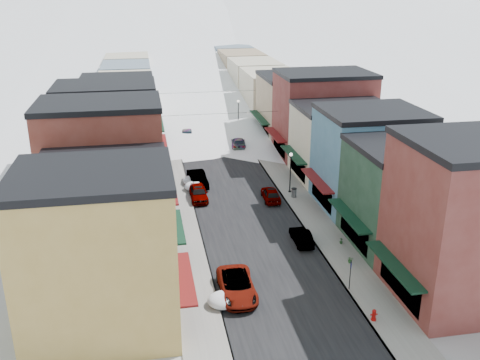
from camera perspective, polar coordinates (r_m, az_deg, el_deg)
name	(u,v)px	position (r m, az deg, el deg)	size (l,w,h in m)	color
ground	(304,339)	(37.80, 6.83, -16.49)	(600.00, 600.00, 0.00)	gray
road	(202,123)	(92.06, -4.08, 6.14)	(10.00, 160.00, 0.01)	black
sidewalk_left	(163,124)	(91.58, -8.21, 5.95)	(3.20, 160.00, 0.15)	gray
sidewalk_right	(240,120)	(92.97, -0.02, 6.37)	(3.20, 160.00, 0.15)	gray
curb_left	(172,123)	(91.65, -7.24, 6.01)	(0.10, 160.00, 0.15)	slate
curb_right	(231,121)	(92.71, -0.96, 6.33)	(0.10, 160.00, 0.15)	slate
bldg_l_yellow	(99,252)	(36.97, -14.84, -7.45)	(11.30, 8.70, 11.50)	tan
bldg_l_cream	(106,214)	(45.05, -14.06, -3.58)	(11.30, 8.20, 9.50)	beige
bldg_l_brick_near	(104,166)	(52.02, -14.31, 1.43)	(12.30, 8.20, 12.50)	maroon
bldg_l_grayblue	(114,156)	(60.59, -13.27, 2.46)	(11.30, 9.20, 9.00)	slate
bldg_l_brick_far	(108,128)	(69.02, -13.90, 5.46)	(13.30, 9.20, 11.00)	maroon
bldg_l_tan	(119,113)	(78.79, -12.80, 6.99)	(11.30, 11.20, 10.00)	#9A8665
bldg_r_brick_near	(476,221)	(42.64, 23.91, -4.00)	(12.30, 9.20, 12.50)	maroon
bldg_r_green	(409,195)	(49.98, 17.61, -1.52)	(11.30, 9.20, 9.50)	#1D3D29
bldg_r_blue	(369,159)	(57.40, 13.61, 2.22)	(11.30, 9.20, 10.50)	teal
bldg_r_cream	(342,142)	(65.73, 10.87, 4.05)	(12.30, 9.20, 9.00)	beige
bldg_r_brick_far	(323,114)	(73.74, 8.83, 6.95)	(13.30, 9.20, 11.50)	maroon
bldg_r_tan	(295,106)	(82.95, 5.90, 7.87)	(11.30, 11.20, 9.50)	tan
distant_blocks	(189,77)	(113.67, -5.48, 10.89)	(34.00, 55.00, 8.00)	gray
overhead_cables	(211,102)	(78.56, -3.14, 8.32)	(16.40, 15.04, 0.04)	black
car_white_suv	(237,286)	(41.58, -0.34, -11.22)	(2.66, 5.76, 1.60)	#B8B8BA
car_silver_sedan	(199,193)	(58.94, -4.45, -1.39)	(1.86, 4.62, 1.57)	#9CA0A4
car_dark_hatch	(198,179)	(63.03, -4.54, 0.13)	(1.77, 5.07, 1.67)	black
car_silver_wagon	(187,136)	(81.18, -5.69, 4.72)	(2.27, 5.58, 1.62)	#94979C
car_green_sedan	(301,237)	(49.58, 6.57, -6.01)	(1.40, 4.02, 1.33)	black
car_gray_suv	(271,194)	(58.73, 3.31, -1.49)	(1.75, 4.35, 1.48)	#A0A2A8
car_black_sedan	(238,143)	(77.39, -0.18, 3.98)	(2.05, 5.04, 1.46)	black
car_lane_silver	(201,126)	(86.61, -4.14, 5.72)	(1.73, 4.29, 1.46)	#93979B
car_lane_white	(203,102)	(104.18, -3.94, 8.28)	(2.70, 5.85, 1.63)	silver
fire_hydrant	(374,315)	(39.95, 14.09, -13.81)	(0.50, 0.38, 0.86)	#A80B08
parking_sign	(350,273)	(42.55, 11.69, -9.70)	(0.08, 0.33, 2.43)	black
trash_can	(294,193)	(59.50, 5.77, -1.34)	(0.60, 0.60, 1.02)	slate
streetlamp_near	(291,167)	(60.07, 5.41, 1.34)	(0.39, 0.39, 4.65)	black
streetlamp_far	(238,111)	(85.98, -0.18, 7.37)	(0.40, 0.40, 4.86)	black
planter_near	(350,260)	(46.78, 11.69, -8.34)	(0.53, 0.46, 0.59)	#31632C
planter_far	(341,241)	(49.85, 10.75, -6.42)	(0.30, 0.30, 0.54)	#234C23
snow_pile_near	(224,299)	(40.56, -1.67, -12.61)	(2.54, 2.76, 1.07)	white
snow_pile_mid	(196,186)	(61.67, -4.71, -0.64)	(2.64, 2.83, 1.12)	white
snow_pile_far	(194,180)	(63.60, -4.96, 0.00)	(2.58, 2.79, 1.09)	white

